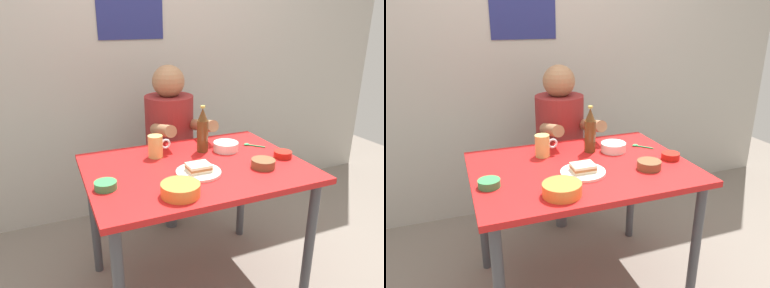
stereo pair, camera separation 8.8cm
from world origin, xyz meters
TOP-DOWN VIEW (x-y plane):
  - ground_plane at (0.00, 0.00)m, footprint 6.00×6.00m
  - wall_back at (-0.00, 1.05)m, footprint 4.40×0.09m
  - dining_table at (0.00, 0.00)m, footprint 1.10×0.80m
  - stool at (0.08, 0.63)m, footprint 0.34×0.34m
  - person_seated at (0.08, 0.62)m, footprint 0.33×0.56m
  - plate_orange at (-0.03, -0.09)m, footprint 0.22×0.22m
  - sandwich at (-0.03, -0.09)m, footprint 0.11×0.09m
  - beer_mug at (-0.15, 0.20)m, footprint 0.13×0.08m
  - beer_bottle at (0.12, 0.17)m, footprint 0.06×0.06m
  - dip_bowl_green at (-0.47, -0.08)m, footprint 0.10×0.10m
  - sambal_bowl_red at (0.48, -0.08)m, footprint 0.10×0.10m
  - soup_bowl_orange at (-0.19, -0.27)m, footprint 0.17×0.17m
  - rice_bowl_white at (0.24, 0.13)m, footprint 0.14×0.14m
  - condiment_bowl_brown at (0.30, -0.15)m, footprint 0.12×0.12m
  - spoon at (0.41, 0.15)m, footprint 0.10×0.09m

SIDE VIEW (x-z plane):
  - ground_plane at x=0.00m, z-range 0.00..0.00m
  - stool at x=0.08m, z-range 0.12..0.57m
  - dining_table at x=0.00m, z-range 0.28..1.02m
  - spoon at x=0.41m, z-range 0.74..0.75m
  - plate_orange at x=-0.03m, z-range 0.74..0.75m
  - sambal_bowl_red at x=0.48m, z-range 0.74..0.78m
  - dip_bowl_green at x=-0.47m, z-range 0.74..0.78m
  - condiment_bowl_brown at x=0.30m, z-range 0.74..0.78m
  - person_seated at x=0.08m, z-range 0.41..1.13m
  - rice_bowl_white at x=0.24m, z-range 0.74..0.79m
  - soup_bowl_orange at x=-0.19m, z-range 0.74..0.80m
  - sandwich at x=-0.03m, z-range 0.75..0.79m
  - beer_mug at x=-0.15m, z-range 0.74..0.86m
  - beer_bottle at x=0.12m, z-range 0.73..0.99m
  - wall_back at x=0.00m, z-range 0.00..2.60m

